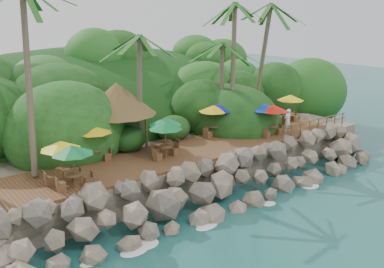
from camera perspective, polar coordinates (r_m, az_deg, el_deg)
ground at (r=27.36m, az=7.83°, el=-9.61°), size 140.00×140.00×0.00m
land_base at (r=39.08m, az=-9.02°, el=-0.15°), size 32.00×25.20×2.10m
jungle_hill at (r=45.86m, az=-13.52°, el=0.64°), size 44.80×28.00×15.40m
seawall at (r=28.20m, az=5.01°, el=-6.17°), size 29.00×4.00×2.30m
terrace at (r=30.70m, az=0.00°, el=-2.15°), size 26.00×5.00×0.20m
jungle_foliage at (r=38.54m, az=-8.23°, el=-1.97°), size 44.00×16.00×12.00m
foam_line at (r=27.53m, az=7.38°, el=-9.35°), size 25.20×0.80×0.06m
palms at (r=30.73m, az=-4.30°, el=16.04°), size 29.22×7.04×13.63m
palapa at (r=30.80m, az=-9.70°, el=4.58°), size 5.42×5.42×4.60m
dining_clusters at (r=30.36m, az=0.08°, el=1.83°), size 22.90×5.46×2.45m
railing at (r=36.62m, az=16.07°, el=1.34°), size 7.20×0.10×1.00m
waiter at (r=35.54m, az=12.30°, el=1.71°), size 0.71×0.49×1.87m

